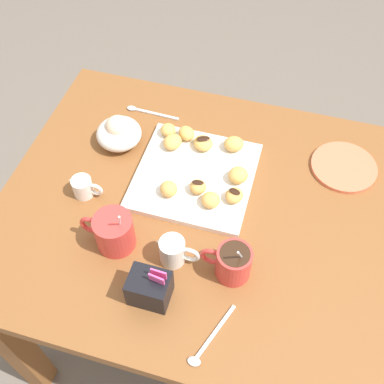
# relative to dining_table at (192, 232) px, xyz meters

# --- Properties ---
(ground_plane) EXTENTS (8.00, 8.00, 0.00)m
(ground_plane) POSITION_rel_dining_table_xyz_m (0.00, 0.00, -0.59)
(ground_plane) COLOR #665B51
(dining_table) EXTENTS (0.99, 0.85, 0.72)m
(dining_table) POSITION_rel_dining_table_xyz_m (0.00, 0.00, 0.00)
(dining_table) COLOR brown
(dining_table) RESTS_ON ground_plane
(pastry_plate_square) EXTENTS (0.31, 0.31, 0.02)m
(pastry_plate_square) POSITION_rel_dining_table_xyz_m (0.02, -0.09, 0.14)
(pastry_plate_square) COLOR silver
(pastry_plate_square) RESTS_ON dining_table
(coffee_mug_red_left) EXTENTS (0.12, 0.08, 0.13)m
(coffee_mug_red_left) POSITION_rel_dining_table_xyz_m (-0.14, 0.16, 0.18)
(coffee_mug_red_left) COLOR red
(coffee_mug_red_left) RESTS_ON dining_table
(coffee_mug_red_right) EXTENTS (0.13, 0.09, 0.15)m
(coffee_mug_red_right) POSITION_rel_dining_table_xyz_m (0.15, 0.16, 0.18)
(coffee_mug_red_right) COLOR red
(coffee_mug_red_right) RESTS_ON dining_table
(cream_pitcher_white) EXTENTS (0.10, 0.06, 0.07)m
(cream_pitcher_white) POSITION_rel_dining_table_xyz_m (-0.00, 0.16, 0.17)
(cream_pitcher_white) COLOR silver
(cream_pitcher_white) RESTS_ON dining_table
(sugar_caddy) EXTENTS (0.09, 0.07, 0.11)m
(sugar_caddy) POSITION_rel_dining_table_xyz_m (0.02, 0.26, 0.17)
(sugar_caddy) COLOR black
(sugar_caddy) RESTS_ON dining_table
(ice_cream_bowl) EXTENTS (0.13, 0.13, 0.09)m
(ice_cream_bowl) POSITION_rel_dining_table_xyz_m (0.26, -0.15, 0.17)
(ice_cream_bowl) COLOR silver
(ice_cream_bowl) RESTS_ON dining_table
(chocolate_sauce_pitcher) EXTENTS (0.09, 0.05, 0.06)m
(chocolate_sauce_pitcher) POSITION_rel_dining_table_xyz_m (0.28, 0.04, 0.16)
(chocolate_sauce_pitcher) COLOR silver
(chocolate_sauce_pitcher) RESTS_ON dining_table
(saucer_coral_left) EXTENTS (0.18, 0.18, 0.01)m
(saucer_coral_left) POSITION_rel_dining_table_xyz_m (-0.36, -0.23, 0.13)
(saucer_coral_left) COLOR #E5704C
(saucer_coral_left) RESTS_ON dining_table
(loose_spoon_near_saucer) EXTENTS (0.16, 0.02, 0.01)m
(loose_spoon_near_saucer) POSITION_rel_dining_table_xyz_m (0.22, -0.29, 0.13)
(loose_spoon_near_saucer) COLOR silver
(loose_spoon_near_saucer) RESTS_ON dining_table
(loose_spoon_by_plate) EXTENTS (0.07, 0.15, 0.01)m
(loose_spoon_by_plate) POSITION_rel_dining_table_xyz_m (-0.13, 0.33, 0.13)
(loose_spoon_by_plate) COLOR silver
(loose_spoon_by_plate) RESTS_ON dining_table
(beignet_0) EXTENTS (0.06, 0.07, 0.04)m
(beignet_0) POSITION_rel_dining_table_xyz_m (0.10, -0.17, 0.16)
(beignet_0) COLOR #DBA351
(beignet_0) RESTS_ON pastry_plate_square
(beignet_1) EXTENTS (0.06, 0.06, 0.03)m
(beignet_1) POSITION_rel_dining_table_xyz_m (0.13, -0.21, 0.16)
(beignet_1) COLOR #DBA351
(beignet_1) RESTS_ON pastry_plate_square
(beignet_2) EXTENTS (0.08, 0.08, 0.03)m
(beignet_2) POSITION_rel_dining_table_xyz_m (0.02, -0.19, 0.16)
(beignet_2) COLOR #DBA351
(beignet_2) RESTS_ON pastry_plate_square
(chocolate_drizzle_2) EXTENTS (0.04, 0.03, 0.00)m
(chocolate_drizzle_2) POSITION_rel_dining_table_xyz_m (0.02, -0.19, 0.18)
(chocolate_drizzle_2) COLOR black
(chocolate_drizzle_2) RESTS_ON beignet_2
(beignet_3) EXTENTS (0.05, 0.05, 0.03)m
(beignet_3) POSITION_rel_dining_table_xyz_m (-0.05, -0.01, 0.16)
(beignet_3) COLOR #DBA351
(beignet_3) RESTS_ON pastry_plate_square
(beignet_4) EXTENTS (0.06, 0.06, 0.04)m
(beignet_4) POSITION_rel_dining_table_xyz_m (0.06, -0.01, 0.16)
(beignet_4) COLOR #DBA351
(beignet_4) RESTS_ON pastry_plate_square
(beignet_5) EXTENTS (0.07, 0.07, 0.04)m
(beignet_5) POSITION_rel_dining_table_xyz_m (-0.10, -0.10, 0.16)
(beignet_5) COLOR #DBA351
(beignet_5) RESTS_ON pastry_plate_square
(beignet_6) EXTENTS (0.05, 0.05, 0.03)m
(beignet_6) POSITION_rel_dining_table_xyz_m (-0.01, -0.04, 0.16)
(beignet_6) COLOR #DBA351
(beignet_6) RESTS_ON pastry_plate_square
(chocolate_drizzle_6) EXTENTS (0.03, 0.02, 0.00)m
(chocolate_drizzle_6) POSITION_rel_dining_table_xyz_m (-0.01, -0.04, 0.18)
(chocolate_drizzle_6) COLOR black
(chocolate_drizzle_6) RESTS_ON beignet_6
(beignet_7) EXTENTS (0.07, 0.06, 0.04)m
(beignet_7) POSITION_rel_dining_table_xyz_m (-0.06, -0.21, 0.16)
(beignet_7) COLOR #DBA351
(beignet_7) RESTS_ON pastry_plate_square
(beignet_8) EXTENTS (0.07, 0.07, 0.03)m
(beignet_8) POSITION_rel_dining_table_xyz_m (0.07, -0.21, 0.16)
(beignet_8) COLOR #DBA351
(beignet_8) RESTS_ON pastry_plate_square
(beignet_9) EXTENTS (0.06, 0.06, 0.03)m
(beignet_9) POSITION_rel_dining_table_xyz_m (-0.10, -0.04, 0.16)
(beignet_9) COLOR #DBA351
(beignet_9) RESTS_ON pastry_plate_square
(chocolate_drizzle_9) EXTENTS (0.03, 0.03, 0.00)m
(chocolate_drizzle_9) POSITION_rel_dining_table_xyz_m (-0.10, -0.04, 0.18)
(chocolate_drizzle_9) COLOR black
(chocolate_drizzle_9) RESTS_ON beignet_9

